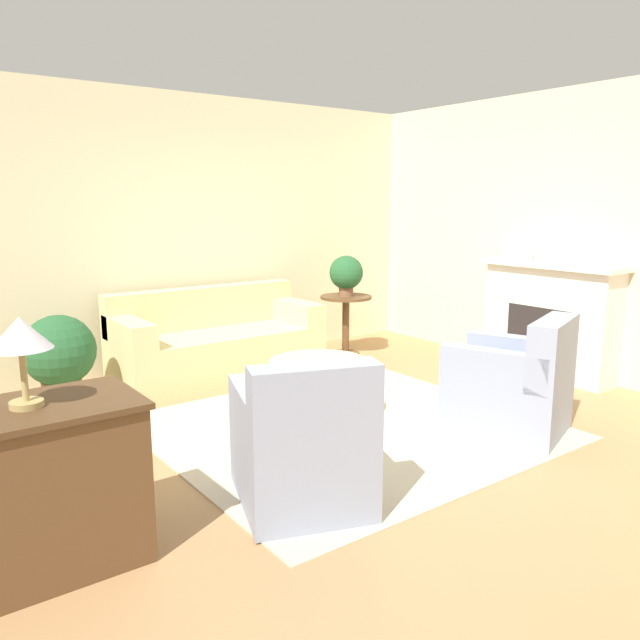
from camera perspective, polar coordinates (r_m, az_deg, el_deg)
The scene contains 16 objects.
ground_plane at distance 4.88m, azimuth 2.47°, elevation -9.88°, with size 16.00×16.00×0.00m, color #AD7F51.
wall_back at distance 6.77m, azimuth -11.47°, elevation 7.89°, with size 9.05×0.12×2.80m.
wall_right at distance 6.71m, azimuth 21.75°, elevation 7.31°, with size 0.12×9.51×2.80m.
rug at distance 4.87m, azimuth 2.47°, elevation -9.82°, with size 2.77×2.59×0.01m.
couch at distance 6.39m, azimuth -9.44°, elevation -2.04°, with size 2.07×0.86×0.85m.
armchair_left at distance 3.61m, azimuth -1.61°, elevation -11.55°, with size 0.93×1.01×0.89m.
armchair_right at distance 4.92m, azimuth 17.34°, elevation -5.89°, with size 0.93×1.01×0.89m.
ottoman_table at distance 4.95m, azimuth -0.13°, elevation -5.76°, with size 0.79×0.79×0.48m.
side_table at distance 7.02m, azimuth 2.38°, elevation 0.51°, with size 0.57×0.57×0.68m.
fireplace at distance 6.58m, azimuth 20.29°, elevation 0.28°, with size 0.44×1.42×1.14m.
dresser at distance 3.28m, azimuth -24.66°, elevation -13.69°, with size 0.98×0.58×0.81m.
vase_mantel_near at distance 6.69m, azimuth 17.98°, elevation 6.06°, with size 0.22×0.22×0.23m.
vase_mantel_far at distance 6.30m, azimuth 23.34°, elevation 5.41°, with size 0.17×0.17×0.22m.
potted_plant_on_side_table at distance 6.95m, azimuth 2.41°, elevation 4.27°, with size 0.38×0.38×0.45m.
potted_plant_floor at distance 5.75m, azimuth -22.73°, elevation -2.93°, with size 0.61×0.61×0.78m.
table_lamp at distance 3.06m, azimuth -25.71°, elevation -1.48°, with size 0.27×0.27×0.42m.
Camera 1 is at (-2.88, -3.54, 1.73)m, focal length 35.00 mm.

